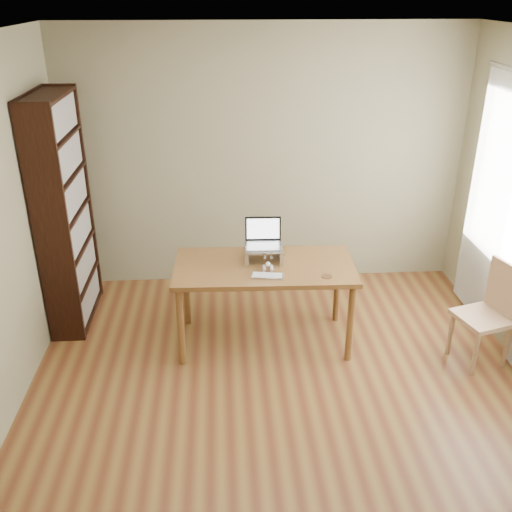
{
  "coord_description": "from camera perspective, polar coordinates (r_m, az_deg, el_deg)",
  "views": [
    {
      "loc": [
        -0.44,
        -3.28,
        2.87
      ],
      "look_at": [
        -0.17,
        0.99,
        0.84
      ],
      "focal_mm": 40.0,
      "sensor_mm": 36.0,
      "label": 1
    }
  ],
  "objects": [
    {
      "name": "chair",
      "position": [
        5.04,
        22.49,
        -5.18
      ],
      "size": [
        0.48,
        0.48,
        0.88
      ],
      "rotation": [
        0.0,
        0.0,
        0.29
      ],
      "color": "tan",
      "rests_on": "ground"
    },
    {
      "name": "coaster",
      "position": [
        4.63,
        7.09,
        -2.03
      ],
      "size": [
        0.09,
        0.09,
        0.01
      ],
      "primitive_type": "cylinder",
      "color": "brown",
      "rests_on": "desk"
    },
    {
      "name": "room",
      "position": [
        3.67,
        4.03,
        0.04
      ],
      "size": [
        4.04,
        4.54,
        2.64
      ],
      "color": "brown",
      "rests_on": "ground"
    },
    {
      "name": "cat",
      "position": [
        4.87,
        1.12,
        0.29
      ],
      "size": [
        0.23,
        0.47,
        0.13
      ],
      "rotation": [
        0.0,
        0.0,
        -0.06
      ],
      "color": "#49403A",
      "rests_on": "desk"
    },
    {
      "name": "keyboard",
      "position": [
        4.59,
        1.14,
        -2.0
      ],
      "size": [
        0.27,
        0.15,
        0.02
      ],
      "rotation": [
        0.0,
        0.0,
        -0.16
      ],
      "color": "silver",
      "rests_on": "desk"
    },
    {
      "name": "laptop",
      "position": [
        4.83,
        0.73,
        1.8
      ],
      "size": [
        0.31,
        0.26,
        0.22
      ],
      "rotation": [
        0.0,
        0.0,
        -0.03
      ],
      "color": "silver",
      "rests_on": "laptop_stand"
    },
    {
      "name": "desk",
      "position": [
        4.83,
        0.83,
        -1.84
      ],
      "size": [
        1.53,
        0.8,
        0.75
      ],
      "rotation": [
        0.0,
        0.0,
        -0.03
      ],
      "color": "brown",
      "rests_on": "ground"
    },
    {
      "name": "bookshelf",
      "position": [
        5.34,
        -18.61,
        4.07
      ],
      "size": [
        0.3,
        0.9,
        2.1
      ],
      "color": "black",
      "rests_on": "ground"
    },
    {
      "name": "laptop_stand",
      "position": [
        4.83,
        0.77,
        0.4
      ],
      "size": [
        0.32,
        0.25,
        0.13
      ],
      "rotation": [
        0.0,
        0.0,
        -0.03
      ],
      "color": "silver",
      "rests_on": "desk"
    }
  ]
}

